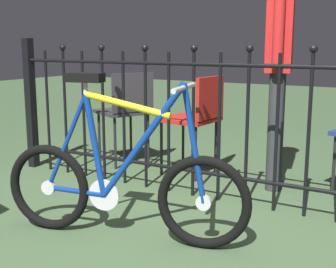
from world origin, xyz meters
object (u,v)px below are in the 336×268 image
(chair_red, at_px, (197,114))
(bicycle, at_px, (122,185))
(person_visitor, at_px, (279,47))
(chair_charcoal, at_px, (127,107))

(chair_red, bearing_deg, bicycle, -80.45)
(bicycle, height_order, person_visitor, person_visitor)
(bicycle, relative_size, person_visitor, 0.81)
(bicycle, distance_m, person_visitor, 1.60)
(bicycle, height_order, chair_red, bicycle)
(bicycle, relative_size, chair_charcoal, 1.68)
(chair_red, distance_m, person_visitor, 0.85)
(bicycle, distance_m, chair_charcoal, 1.64)
(bicycle, xyz_separation_m, person_visitor, (0.43, 1.35, 0.73))
(bicycle, bearing_deg, chair_charcoal, 124.55)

